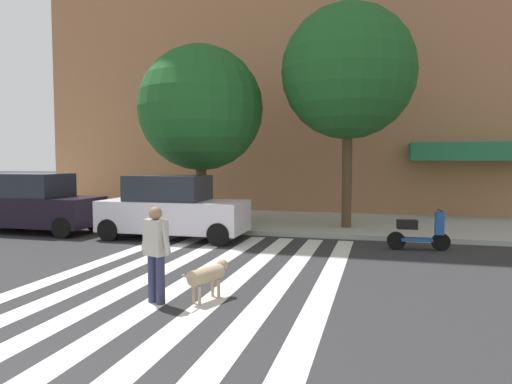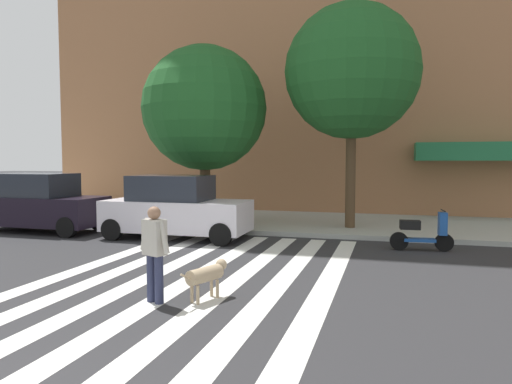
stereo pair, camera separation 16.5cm
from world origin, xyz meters
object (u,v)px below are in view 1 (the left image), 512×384
street_tree_middle (348,72)px  parked_car_near_curb (34,204)px  street_tree_nearest (201,109)px  dog_on_leash (208,275)px  parked_scooter (419,233)px  pedestrian_dog_walker (156,249)px  parked_car_behind_first (172,209)px

street_tree_middle → parked_car_near_curb: bearing=-164.3°
street_tree_nearest → dog_on_leash: street_tree_nearest is taller
parked_scooter → dog_on_leash: parked_scooter is taller
street_tree_middle → pedestrian_dog_walker: 10.24m
parked_car_near_curb → dog_on_leash: size_ratio=4.17×
parked_car_near_curb → parked_scooter: parked_car_near_curb is taller
dog_on_leash → parked_scooter: bearing=55.7°
street_tree_nearest → street_tree_middle: street_tree_middle is taller
parked_car_behind_first → pedestrian_dog_walker: parked_car_behind_first is taller
street_tree_middle → street_tree_nearest: bearing=-174.9°
parked_car_near_curb → street_tree_nearest: street_tree_nearest is taller
parked_car_behind_first → parked_scooter: bearing=0.1°
pedestrian_dog_walker → parked_scooter: bearing=52.6°
dog_on_leash → street_tree_middle: bearing=78.4°
parked_scooter → street_tree_nearest: (-7.17, 2.39, 3.75)m
parked_car_near_curb → street_tree_middle: size_ratio=0.59×
parked_car_behind_first → dog_on_leash: bearing=-59.5°
parked_scooter → dog_on_leash: size_ratio=1.55×
parked_car_behind_first → street_tree_nearest: street_tree_nearest is taller
parked_scooter → street_tree_middle: street_tree_middle is taller
parked_car_near_curb → street_tree_middle: (10.13, 2.85, 4.38)m
parked_scooter → dog_on_leash: 6.84m
parked_scooter → parked_car_behind_first: bearing=-179.9°
parked_car_behind_first → street_tree_nearest: size_ratio=0.71×
parked_car_behind_first → street_tree_nearest: bearing=89.9°
parked_scooter → street_tree_middle: bearing=126.6°
street_tree_middle → dog_on_leash: size_ratio=7.02×
street_tree_middle → pedestrian_dog_walker: bearing=-105.8°
parked_car_near_curb → parked_car_behind_first: parked_car_near_curb is taller
street_tree_nearest → street_tree_middle: (5.06, 0.45, 1.09)m
parked_scooter → dog_on_leash: bearing=-124.3°
parked_car_behind_first → parked_scooter: 7.19m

